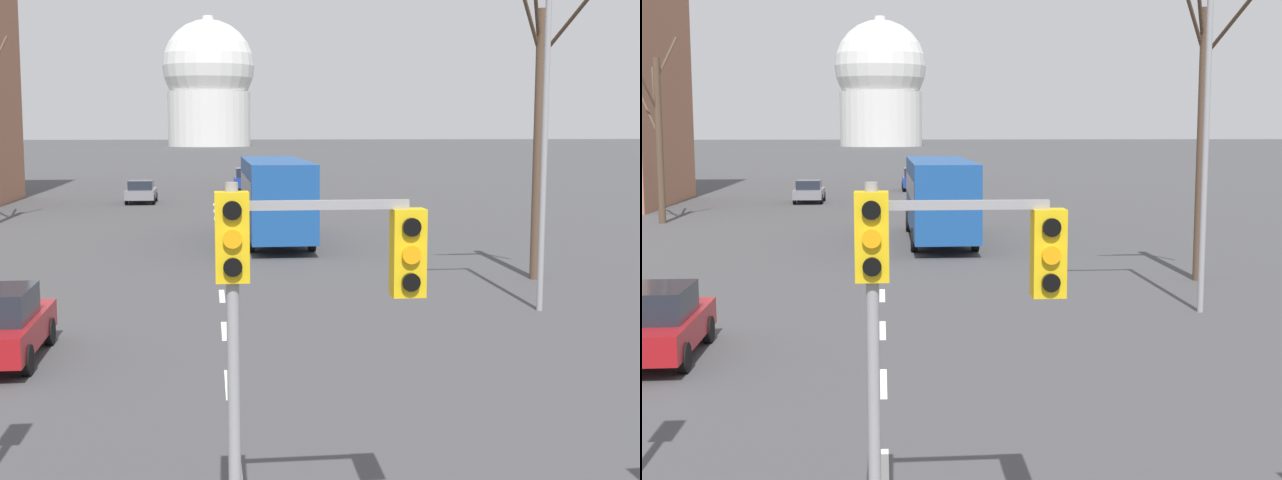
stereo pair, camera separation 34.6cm
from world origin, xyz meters
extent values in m
cube|color=silver|center=(0.00, 8.34, 0.00)|extent=(0.16, 2.00, 0.01)
cube|color=silver|center=(0.00, 12.84, 0.00)|extent=(0.16, 2.00, 0.01)
cube|color=silver|center=(0.00, 17.34, 0.00)|extent=(0.16, 2.00, 0.01)
cube|color=silver|center=(0.00, 21.84, 0.00)|extent=(0.16, 2.00, 0.01)
cube|color=silver|center=(0.00, 26.34, 0.00)|extent=(0.16, 2.00, 0.01)
cube|color=silver|center=(0.00, 30.84, 0.00)|extent=(0.16, 2.00, 0.01)
cube|color=silver|center=(0.00, 35.34, 0.00)|extent=(0.16, 2.00, 0.01)
cube|color=silver|center=(0.00, 39.84, 0.00)|extent=(0.16, 2.00, 0.01)
cube|color=silver|center=(0.00, 44.34, 0.00)|extent=(0.16, 2.00, 0.01)
cube|color=silver|center=(0.00, 48.84, 0.00)|extent=(0.16, 2.00, 0.01)
cube|color=silver|center=(0.00, 53.34, 0.00)|extent=(0.16, 2.00, 0.01)
cylinder|color=gray|center=(-0.09, 5.82, 2.12)|extent=(0.14, 0.14, 4.23)
cube|color=yellow|center=(-0.09, 5.82, 3.65)|extent=(0.36, 0.28, 0.96)
cylinder|color=black|center=(-0.09, 5.65, 3.95)|extent=(0.20, 0.06, 0.20)
cylinder|color=orange|center=(-0.09, 5.65, 3.65)|extent=(0.20, 0.06, 0.20)
cylinder|color=black|center=(-0.09, 5.65, 3.36)|extent=(0.20, 0.06, 0.20)
cube|color=gray|center=(0.86, 5.82, 3.98)|extent=(1.90, 0.10, 0.10)
cube|color=yellow|center=(1.82, 5.82, 3.45)|extent=(0.36, 0.28, 0.96)
cylinder|color=black|center=(1.82, 5.65, 3.75)|extent=(0.20, 0.06, 0.20)
cylinder|color=orange|center=(1.82, 5.65, 3.45)|extent=(0.20, 0.06, 0.20)
cylinder|color=black|center=(1.82, 5.65, 3.16)|extent=(0.20, 0.06, 0.20)
cylinder|color=gray|center=(8.34, 18.75, 4.68)|extent=(0.16, 0.16, 9.37)
cube|color=navy|center=(2.49, 66.01, 0.69)|extent=(1.71, 4.10, 0.74)
cube|color=#1E232D|center=(2.49, 65.81, 1.41)|extent=(1.45, 1.97, 0.71)
cylinder|color=black|center=(1.69, 67.28, 0.32)|extent=(0.18, 0.64, 0.64)
cylinder|color=black|center=(3.29, 67.28, 0.32)|extent=(0.18, 0.64, 0.64)
cylinder|color=black|center=(1.69, 64.74, 0.32)|extent=(0.18, 0.64, 0.64)
cylinder|color=black|center=(3.29, 64.74, 0.32)|extent=(0.18, 0.64, 0.64)
cube|color=maroon|center=(-4.72, 15.19, 0.61)|extent=(1.73, 4.03, 0.60)
cube|color=#1E232D|center=(-4.72, 14.99, 1.23)|extent=(1.47, 1.93, 0.65)
cylinder|color=black|center=(-3.90, 16.44, 0.31)|extent=(0.18, 0.61, 0.61)
cylinder|color=black|center=(-3.90, 13.94, 0.31)|extent=(0.18, 0.61, 0.61)
cube|color=slate|center=(-4.70, 55.11, 0.60)|extent=(1.81, 4.09, 0.59)
cube|color=#1E232D|center=(-4.70, 54.91, 1.19)|extent=(1.54, 1.96, 0.58)
cylinder|color=black|center=(-5.56, 56.38, 0.31)|extent=(0.18, 0.62, 0.62)
cylinder|color=black|center=(-3.84, 56.38, 0.31)|extent=(0.18, 0.62, 0.62)
cylinder|color=black|center=(-5.56, 53.84, 0.31)|extent=(0.18, 0.62, 0.62)
cylinder|color=black|center=(-3.84, 53.84, 0.31)|extent=(0.18, 0.62, 0.62)
cube|color=#B7B7BC|center=(4.68, 76.73, 0.66)|extent=(1.76, 4.27, 0.62)
cube|color=#1E232D|center=(4.68, 76.51, 1.29)|extent=(1.50, 2.05, 0.64)
cylinder|color=black|center=(3.85, 78.05, 0.35)|extent=(0.18, 0.69, 0.69)
cylinder|color=black|center=(5.51, 78.05, 0.35)|extent=(0.18, 0.69, 0.69)
cylinder|color=black|center=(3.85, 75.40, 0.35)|extent=(0.18, 0.69, 0.69)
cylinder|color=black|center=(5.51, 75.40, 0.35)|extent=(0.18, 0.69, 0.69)
cube|color=#19478C|center=(2.46, 34.20, 1.98)|extent=(2.50, 10.80, 3.00)
cube|color=black|center=(2.46, 34.20, 2.35)|extent=(2.52, 10.26, 0.90)
cylinder|color=black|center=(1.26, 37.98, 0.48)|extent=(0.26, 0.96, 0.96)
cylinder|color=black|center=(3.66, 37.98, 0.48)|extent=(0.26, 0.96, 0.96)
cylinder|color=black|center=(1.26, 30.96, 0.48)|extent=(0.26, 0.96, 0.96)
cylinder|color=black|center=(3.66, 30.96, 0.48)|extent=(0.26, 0.96, 0.96)
cylinder|color=brown|center=(-11.16, 42.80, 4.17)|extent=(0.35, 0.35, 8.34)
cylinder|color=brown|center=(-10.77, 43.44, 8.39)|extent=(0.86, 1.40, 2.21)
cylinder|color=brown|center=(-11.65, 44.09, 7.08)|extent=(0.83, 2.70, 2.00)
cylinder|color=brown|center=(-12.06, 43.76, 6.08)|extent=(1.75, 2.12, 2.99)
cylinder|color=brown|center=(10.03, 23.58, 4.25)|extent=(0.34, 0.34, 8.50)
cylinder|color=brown|center=(10.37, 22.52, 7.87)|extent=(0.59, 2.22, 1.50)
cylinder|color=silver|center=(0.00, 244.24, 7.46)|extent=(22.38, 22.38, 14.92)
sphere|color=silver|center=(0.00, 244.24, 21.76)|extent=(24.87, 24.87, 24.87)
cylinder|color=silver|center=(0.00, 244.24, 32.95)|extent=(2.98, 2.98, 4.35)
camera|label=1|loc=(-0.32, -3.58, 4.79)|focal=50.00mm
camera|label=2|loc=(0.02, -3.61, 4.79)|focal=50.00mm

